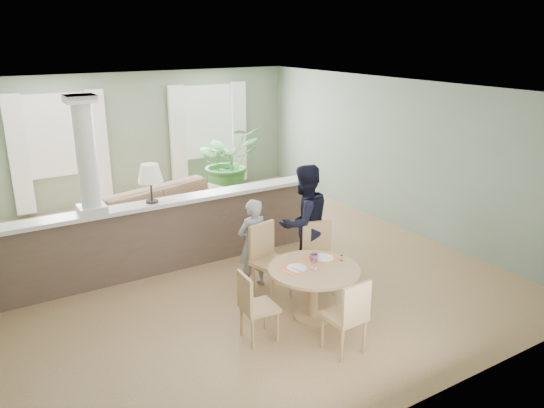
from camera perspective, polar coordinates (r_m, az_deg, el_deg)
ground at (r=8.47m, az=-5.06°, el=-6.20°), size 8.00×8.00×0.00m
room_shell at (r=8.45m, az=-7.50°, el=6.58°), size 7.02×8.02×2.71m
pony_wall at (r=8.03m, az=-12.14°, el=-2.50°), size 5.32×0.38×2.70m
sofa at (r=9.62m, az=-10.91°, el=-0.88°), size 2.97×1.81×0.81m
houseplant at (r=11.67m, az=-4.81°, el=4.60°), size 1.53×1.37×1.55m
dining_table at (r=6.68m, az=4.49°, el=-7.92°), size 1.14×1.14×0.78m
chair_far_boy at (r=7.21m, az=-0.41°, el=-5.73°), size 0.55×0.55×1.01m
chair_far_man at (r=7.44m, az=5.06°, el=-5.28°), size 0.56×0.56×0.96m
chair_near at (r=6.03m, az=8.25°, el=-11.63°), size 0.43×0.43×0.91m
chair_side at (r=6.22m, az=-1.98°, el=-10.71°), size 0.42×0.42×0.86m
child_person at (r=7.41m, az=-2.09°, el=-4.31°), size 0.50×0.35×1.30m
man_person at (r=7.62m, az=3.48°, el=-2.03°), size 0.88×0.72×1.71m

